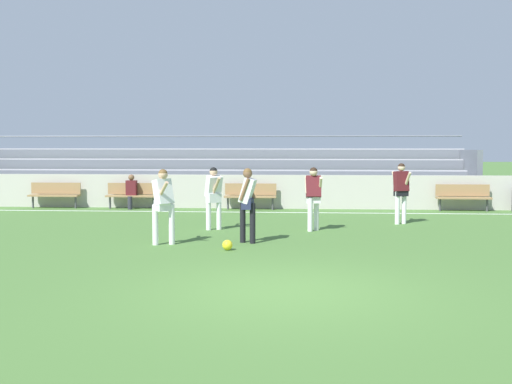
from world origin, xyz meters
The scene contains 15 objects.
ground_plane centered at (0.00, 0.00, 0.00)m, with size 160.00×160.00×0.00m, color #477033.
field_line_sideline centered at (0.00, 11.01, 0.00)m, with size 44.00×0.12×0.01m, color white.
sideline_wall centered at (0.00, 12.31, 0.59)m, with size 48.00×0.16×1.19m, color #BCB7AD.
bleacher_stand centered at (-3.09, 14.61, 1.13)m, with size 19.73×3.02×2.65m.
bench_far_left centered at (-8.48, 11.92, 0.55)m, with size 1.80×0.40×0.90m.
bench_near_wall_gap centered at (-1.48, 11.92, 0.55)m, with size 1.80×0.40×0.90m.
bench_centre_sideline centered at (-5.68, 11.92, 0.55)m, with size 1.80×0.40×0.90m.
bench_far_right centered at (5.77, 11.92, 0.55)m, with size 1.80×0.40×0.90m.
spectator_seated centered at (-5.68, 11.81, 0.70)m, with size 0.36×0.42×1.21m.
player_white_deep_cover centered at (-2.80, 4.18, 1.01)m, with size 0.51×0.75×1.69m.
player_white_challenging centered at (-0.95, 4.55, 1.02)m, with size 0.42×0.49×1.70m.
player_white_on_ball centered at (-2.03, 6.68, 0.98)m, with size 0.51×0.70×1.65m.
player_dark_wide_left centered at (0.58, 6.67, 0.98)m, with size 0.45×0.56×1.65m.
player_dark_dropping_back centered at (3.08, 8.25, 1.03)m, with size 0.48×0.60×1.72m.
soccer_ball centered at (-1.29, 3.55, 0.11)m, with size 0.22×0.22×0.22m, color yellow.
Camera 1 is at (0.23, -9.09, 2.19)m, focal length 42.66 mm.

